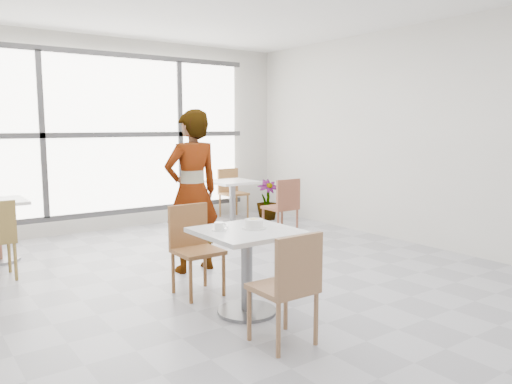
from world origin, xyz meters
TOP-DOWN VIEW (x-y plane):
  - floor at (0.00, 0.00)m, footprint 7.00×7.00m
  - wall_back at (0.00, 3.50)m, footprint 6.00×0.00m
  - wall_right at (3.00, 0.00)m, footprint 0.00×7.00m
  - window at (0.00, 3.44)m, footprint 4.60×0.07m
  - main_table at (-0.41, -0.73)m, footprint 0.80×0.80m
  - chair_near at (-0.54, -1.47)m, footprint 0.42×0.42m
  - chair_far at (-0.52, 0.03)m, footprint 0.42×0.42m
  - oatmeal_bowl at (-0.33, -0.72)m, footprint 0.21×0.21m
  - coffee_cup at (-0.61, -0.61)m, footprint 0.16×0.13m
  - person at (-0.16, 0.70)m, footprint 0.67×0.44m
  - bg_table_right at (1.59, 2.57)m, footprint 0.70×0.70m
  - bg_chair_right_near at (1.76, 1.44)m, footprint 0.42×0.42m
  - bg_chair_right_far at (2.03, 3.28)m, footprint 0.42×0.42m
  - plant_right at (2.41, 2.70)m, footprint 0.44×0.44m

SIDE VIEW (x-z plane):
  - floor at x=0.00m, z-range 0.00..0.00m
  - plant_right at x=2.41m, z-range 0.00..0.70m
  - bg_table_right at x=1.59m, z-range 0.11..0.86m
  - chair_near at x=-0.54m, z-range 0.07..0.94m
  - chair_far at x=-0.52m, z-range 0.07..0.94m
  - bg_chair_right_near at x=1.76m, z-range 0.07..0.94m
  - bg_chair_right_far at x=2.03m, z-range 0.07..0.94m
  - main_table at x=-0.41m, z-range 0.15..0.90m
  - coffee_cup at x=-0.61m, z-range 0.75..0.81m
  - oatmeal_bowl at x=-0.33m, z-range 0.75..0.84m
  - person at x=-0.16m, z-range 0.00..1.82m
  - window at x=0.00m, z-range 0.24..2.76m
  - wall_back at x=0.00m, z-range -1.50..4.50m
  - wall_right at x=3.00m, z-range -2.00..5.00m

